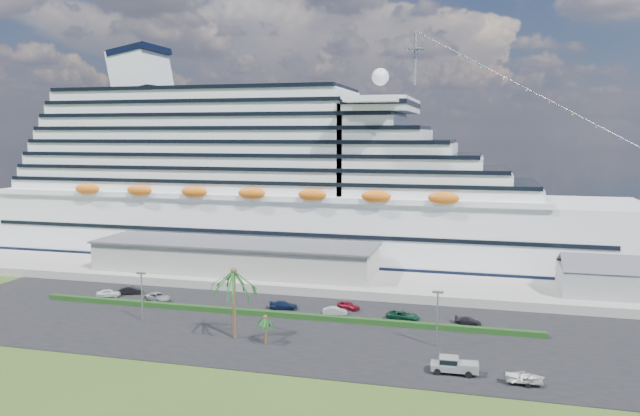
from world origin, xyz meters
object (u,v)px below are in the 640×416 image
(boat_trailer, at_px, (525,377))
(cruise_ship, at_px, (284,192))
(pickup_truck, at_px, (454,365))
(parked_car_3, at_px, (283,305))

(boat_trailer, bearing_deg, cruise_ship, 128.16)
(cruise_ship, relative_size, pickup_truck, 31.02)
(pickup_truck, bearing_deg, parked_car_3, 143.39)
(cruise_ship, bearing_deg, parked_car_3, -72.25)
(parked_car_3, bearing_deg, cruise_ship, 8.55)
(boat_trailer, bearing_deg, pickup_truck, 169.63)
(cruise_ship, distance_m, parked_car_3, 48.06)
(pickup_truck, relative_size, boat_trailer, 1.13)
(cruise_ship, xyz_separation_m, boat_trailer, (53.07, -67.54, -15.53))
(pickup_truck, xyz_separation_m, boat_trailer, (8.64, -1.58, -0.14))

